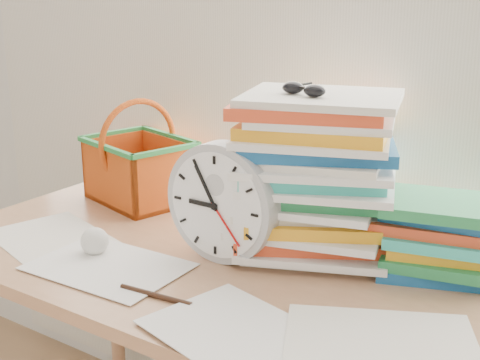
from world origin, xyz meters
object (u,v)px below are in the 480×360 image
Objects in this scene: paper_stack at (313,175)px; book_stack at (436,235)px; basket at (139,152)px; clock at (223,202)px; desk at (222,292)px.

paper_stack is 0.29m from book_stack.
paper_stack is at bearing 10.06° from basket.
book_stack is (0.27, 0.05, -0.10)m from paper_stack.
basket is (-0.57, 0.05, -0.04)m from paper_stack.
clock is (-0.14, -0.16, -0.05)m from paper_stack.
clock reaches higher than book_stack.
basket is (-0.43, 0.20, 0.01)m from clock.
clock is 0.98× the size of book_stack.
paper_stack is (0.13, 0.17, 0.26)m from desk.
paper_stack is 1.33× the size of book_stack.
paper_stack is 0.57m from basket.
basket reaches higher than clock.
desk is 0.53m from basket.
basket is at bearing 154.71° from clock.
book_stack is at bearing 26.35° from clock.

